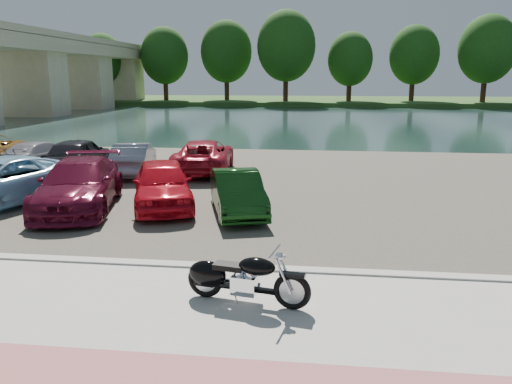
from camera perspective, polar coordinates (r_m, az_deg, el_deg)
ground at (r=9.02m, az=-2.94°, el=-13.95°), size 200.00×200.00×0.00m
promenade at (r=8.13m, az=-4.18°, el=-16.80°), size 60.00×6.00×0.10m
kerb at (r=10.79m, az=-1.14°, el=-8.82°), size 60.00×0.30×0.14m
parking_lot at (r=19.40m, az=2.52°, el=0.96°), size 60.00×18.00×0.04m
river at (r=48.11m, az=5.17°, el=8.18°), size 120.00×40.00×0.00m
far_bank at (r=80.02m, az=5.89°, el=10.33°), size 120.00×24.00×0.60m
bridge at (r=57.10m, az=-24.90°, el=13.36°), size 7.00×56.00×8.55m
far_trees at (r=73.84m, az=9.44°, el=15.58°), size 70.25×10.68×12.52m
motorcycle at (r=9.12m, az=-2.29°, el=-9.73°), size 2.31×0.85×1.05m
car_3 at (r=16.48m, az=-19.56°, el=0.80°), size 3.29×5.61×1.53m
car_4 at (r=15.98m, az=-10.64°, el=0.91°), size 3.09×4.71×1.49m
car_5 at (r=15.02m, az=-2.14°, el=-0.06°), size 2.41×4.11×1.28m
car_7 at (r=24.50m, az=-23.53°, el=3.95°), size 2.04×4.39×1.24m
car_8 at (r=22.67m, az=-19.68°, el=3.99°), size 2.24×4.66×1.53m
car_9 at (r=21.64m, az=-13.78°, el=3.73°), size 2.22×4.30×1.35m
car_10 at (r=21.63m, az=-5.99°, el=4.11°), size 2.84×5.28×1.41m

